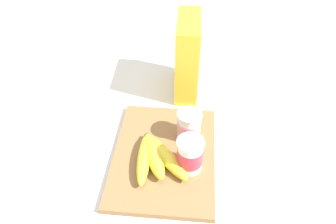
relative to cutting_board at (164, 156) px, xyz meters
name	(u,v)px	position (x,y,z in m)	size (l,w,h in m)	color
ground_plane	(164,158)	(0.00, 0.00, -0.01)	(2.40, 2.40, 0.00)	silver
cutting_board	(164,156)	(0.00, 0.00, 0.00)	(0.35, 0.26, 0.02)	olive
cereal_box	(188,57)	(-0.30, 0.04, 0.11)	(0.18, 0.07, 0.24)	yellow
yogurt_cup_front	(189,125)	(-0.07, 0.06, 0.05)	(0.07, 0.07, 0.08)	white
yogurt_cup_back	(190,155)	(0.04, 0.07, 0.05)	(0.07, 0.07, 0.09)	white
banana_bunch	(155,157)	(0.03, -0.02, 0.03)	(0.17, 0.15, 0.04)	yellow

